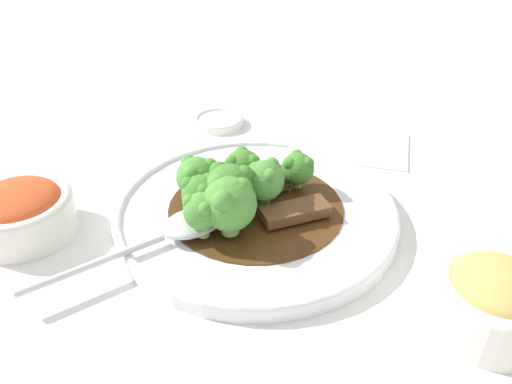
% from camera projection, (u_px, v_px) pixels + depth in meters
% --- Properties ---
extents(ground_plane, '(4.00, 4.00, 0.00)m').
position_uv_depth(ground_plane, '(256.00, 218.00, 0.55)').
color(ground_plane, white).
extents(main_plate, '(0.30, 0.30, 0.02)m').
position_uv_depth(main_plate, '(256.00, 210.00, 0.54)').
color(main_plate, white).
rests_on(main_plate, ground_plane).
extents(beef_strip_0, '(0.05, 0.07, 0.02)m').
position_uv_depth(beef_strip_0, '(261.00, 175.00, 0.57)').
color(beef_strip_0, brown).
rests_on(beef_strip_0, main_plate).
extents(beef_strip_1, '(0.07, 0.07, 0.01)m').
position_uv_depth(beef_strip_1, '(295.00, 211.00, 0.51)').
color(beef_strip_1, brown).
rests_on(beef_strip_1, main_plate).
extents(beef_strip_2, '(0.07, 0.04, 0.01)m').
position_uv_depth(beef_strip_2, '(224.00, 179.00, 0.57)').
color(beef_strip_2, '#56331E').
rests_on(beef_strip_2, main_plate).
extents(broccoli_floret_0, '(0.04, 0.04, 0.05)m').
position_uv_depth(broccoli_floret_0, '(197.00, 176.00, 0.53)').
color(broccoli_floret_0, '#7FA84C').
rests_on(broccoli_floret_0, main_plate).
extents(broccoli_floret_1, '(0.04, 0.04, 0.05)m').
position_uv_depth(broccoli_floret_1, '(201.00, 193.00, 0.50)').
color(broccoli_floret_1, '#8EB756').
rests_on(broccoli_floret_1, main_plate).
extents(broccoli_floret_2, '(0.04, 0.04, 0.04)m').
position_uv_depth(broccoli_floret_2, '(298.00, 168.00, 0.55)').
color(broccoli_floret_2, '#8EB756').
rests_on(broccoli_floret_2, main_plate).
extents(broccoli_floret_3, '(0.05, 0.05, 0.06)m').
position_uv_depth(broccoli_floret_3, '(229.00, 203.00, 0.47)').
color(broccoli_floret_3, '#8EB756').
rests_on(broccoli_floret_3, main_plate).
extents(broccoli_floret_4, '(0.04, 0.04, 0.05)m').
position_uv_depth(broccoli_floret_4, '(264.00, 179.00, 0.52)').
color(broccoli_floret_4, '#7FA84C').
rests_on(broccoli_floret_4, main_plate).
extents(broccoli_floret_5, '(0.04, 0.04, 0.05)m').
position_uv_depth(broccoli_floret_5, '(243.00, 167.00, 0.54)').
color(broccoli_floret_5, '#8EB756').
rests_on(broccoli_floret_5, main_plate).
extents(broccoli_floret_6, '(0.05, 0.05, 0.06)m').
position_uv_depth(broccoli_floret_6, '(229.00, 187.00, 0.50)').
color(broccoli_floret_6, '#7FA84C').
rests_on(broccoli_floret_6, main_plate).
extents(broccoli_floret_7, '(0.04, 0.04, 0.05)m').
position_uv_depth(broccoli_floret_7, '(202.00, 211.00, 0.47)').
color(broccoli_floret_7, '#8EB756').
rests_on(broccoli_floret_7, main_plate).
extents(serving_spoon, '(0.18, 0.15, 0.01)m').
position_uv_depth(serving_spoon, '(181.00, 228.00, 0.49)').
color(serving_spoon, silver).
rests_on(serving_spoon, main_plate).
extents(side_bowl_kimchi, '(0.11, 0.11, 0.05)m').
position_uv_depth(side_bowl_kimchi, '(20.00, 211.00, 0.51)').
color(side_bowl_kimchi, white).
rests_on(side_bowl_kimchi, ground_plane).
extents(side_bowl_appetizer, '(0.10, 0.10, 0.06)m').
position_uv_depth(side_bowl_appetizer, '(495.00, 299.00, 0.40)').
color(side_bowl_appetizer, white).
rests_on(side_bowl_appetizer, ground_plane).
extents(sauce_dish, '(0.07, 0.07, 0.01)m').
position_uv_depth(sauce_dish, '(219.00, 121.00, 0.74)').
color(sauce_dish, white).
rests_on(sauce_dish, ground_plane).
extents(paper_napkin, '(0.11, 0.08, 0.01)m').
position_uv_depth(paper_napkin, '(379.00, 147.00, 0.68)').
color(paper_napkin, white).
rests_on(paper_napkin, ground_plane).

